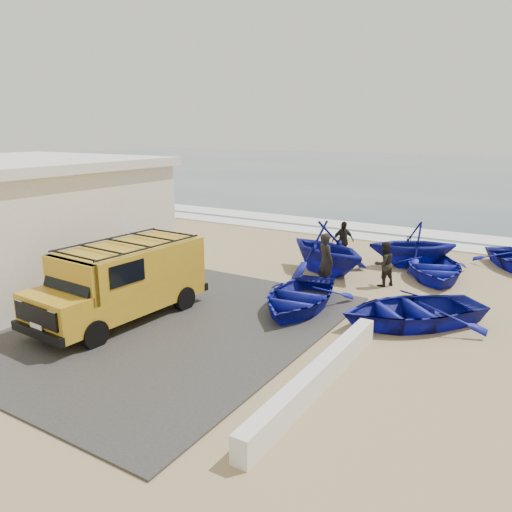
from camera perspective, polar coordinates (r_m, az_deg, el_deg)
The scene contains 16 objects.
ground at distance 15.64m, azimuth -5.14°, elevation -5.54°, with size 160.00×160.00×0.00m, color tan.
slab at distance 15.52m, azimuth -15.58°, elevation -6.09°, with size 12.00×10.00×0.05m, color #3D3A38.
ocean at distance 68.52m, azimuth 24.42°, elevation 8.67°, with size 180.00×88.00×0.01m, color #385166.
surf_line at distance 25.88m, azimuth 10.94°, elevation 2.34°, with size 180.00×1.60×0.06m, color white.
surf_wash at distance 28.19m, azimuth 12.76°, elevation 3.20°, with size 180.00×2.20×0.04m, color white.
building at distance 19.30m, azimuth -27.26°, elevation 3.39°, with size 8.40×9.40×4.30m.
parapet at distance 10.80m, azimuth 7.05°, elevation -13.54°, with size 0.35×6.00×0.55m, color silver.
van at distance 14.59m, azimuth -14.93°, elevation -2.53°, with size 2.31×5.26×2.21m.
boat_near_left at distance 15.09m, azimuth 4.88°, elevation -4.64°, with size 2.80×3.92×0.81m, color #141A9E.
boat_near_right at distance 14.56m, azimuth 17.28°, elevation -5.89°, with size 2.95×4.13×0.86m, color #141A9E.
boat_mid_left at distance 18.80m, azimuth 8.03°, elevation 0.94°, with size 3.24×3.75×1.98m, color #141A9E.
boat_mid_right at distance 19.24m, azimuth 19.67°, elevation -1.25°, with size 2.81×3.93×0.81m, color #141A9E.
boat_far_left at distance 20.52m, azimuth 17.48°, elevation 1.28°, with size 2.94×3.40×1.79m, color #141A9E.
fisherman_front at distance 16.90m, azimuth 7.95°, elevation -0.62°, with size 0.71×0.47×1.96m, color black.
fisherman_middle at distance 17.74m, azimuth 14.42°, elevation -0.88°, with size 0.76×0.59×1.57m, color black.
fisherman_back at distance 20.78m, azimuth 9.90°, elevation 1.69°, with size 0.97×0.40×1.65m, color black.
Camera 1 is at (8.87, -11.73, 5.31)m, focal length 35.00 mm.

